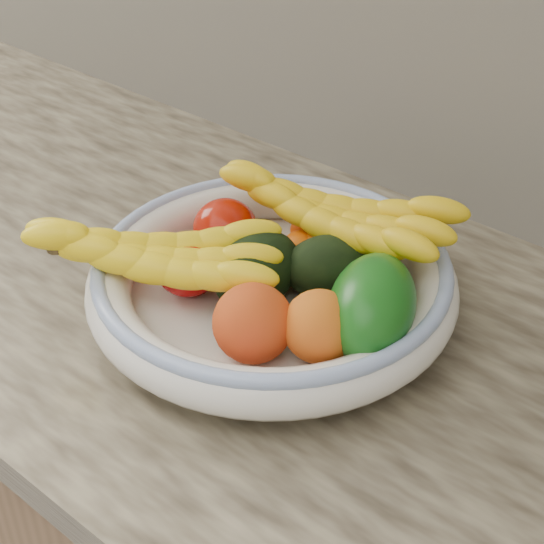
{
  "coord_description": "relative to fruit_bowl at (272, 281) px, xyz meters",
  "views": [
    {
      "loc": [
        0.46,
        1.12,
        1.46
      ],
      "look_at": [
        0.0,
        1.66,
        0.96
      ],
      "focal_mm": 55.0,
      "sensor_mm": 36.0,
      "label": 1
    }
  ],
  "objects": [
    {
      "name": "banana_bunch_back",
      "position": [
        0.01,
        0.09,
        0.04
      ],
      "size": [
        0.31,
        0.16,
        0.08
      ],
      "primitive_type": null,
      "rotation": [
        0.0,
        0.0,
        0.16
      ],
      "color": "yellow",
      "rests_on": "fruit_bowl"
    },
    {
      "name": "clementine_extra",
      "position": [
        -0.01,
        0.06,
        0.01
      ],
      "size": [
        0.05,
        0.05,
        0.04
      ],
      "primitive_type": "ellipsoid",
      "color": "#F26005",
      "rests_on": "fruit_bowl"
    },
    {
      "name": "tomato_near_left",
      "position": [
        -0.07,
        -0.05,
        0.01
      ],
      "size": [
        0.08,
        0.08,
        0.07
      ],
      "primitive_type": "ellipsoid",
      "rotation": [
        0.0,
        0.0,
        -0.12
      ],
      "color": "#C00001",
      "rests_on": "fruit_bowl"
    },
    {
      "name": "banana_bunch_front",
      "position": [
        -0.08,
        -0.09,
        0.03
      ],
      "size": [
        0.29,
        0.26,
        0.08
      ],
      "primitive_type": null,
      "rotation": [
        0.0,
        0.0,
        0.66
      ],
      "color": "yellow",
      "rests_on": "fruit_bowl"
    },
    {
      "name": "clementine_back_right",
      "position": [
        0.02,
        0.12,
        0.01
      ],
      "size": [
        0.05,
        0.05,
        0.05
      ],
      "primitive_type": "ellipsoid",
      "rotation": [
        0.0,
        0.0,
        0.03
      ],
      "color": "orange",
      "rests_on": "fruit_bowl"
    },
    {
      "name": "avocado_right",
      "position": [
        0.04,
        0.04,
        0.02
      ],
      "size": [
        0.11,
        0.12,
        0.07
      ],
      "primitive_type": "ellipsoid",
      "rotation": [
        0.0,
        0.0,
        -0.64
      ],
      "color": "black",
      "rests_on": "fruit_bowl"
    },
    {
      "name": "peach_right",
      "position": [
        0.1,
        -0.05,
        0.02
      ],
      "size": [
        0.09,
        0.09,
        0.07
      ],
      "primitive_type": "ellipsoid",
      "rotation": [
        0.0,
        0.0,
        0.4
      ],
      "color": "orange",
      "rests_on": "fruit_bowl"
    },
    {
      "name": "clementine_back_left",
      "position": [
        -0.02,
        0.1,
        0.01
      ],
      "size": [
        0.06,
        0.06,
        0.04
      ],
      "primitive_type": "ellipsoid",
      "rotation": [
        0.0,
        0.0,
        -0.4
      ],
      "color": "#F05205",
      "rests_on": "fruit_bowl"
    },
    {
      "name": "peach_front",
      "position": [
        0.05,
        -0.08,
        0.02
      ],
      "size": [
        0.1,
        0.1,
        0.08
      ],
      "primitive_type": "ellipsoid",
      "rotation": [
        0.0,
        0.0,
        0.38
      ],
      "color": "orange",
      "rests_on": "fruit_bowl"
    },
    {
      "name": "clementine_back_mid",
      "position": [
        0.01,
        0.07,
        0.01
      ],
      "size": [
        0.07,
        0.07,
        0.05
      ],
      "primitive_type": "ellipsoid",
      "rotation": [
        0.0,
        0.0,
        0.39
      ],
      "color": "#DF6504",
      "rests_on": "fruit_bowl"
    },
    {
      "name": "tomato_left",
      "position": [
        -0.09,
        0.03,
        0.01
      ],
      "size": [
        0.1,
        0.1,
        0.07
      ],
      "primitive_type": "ellipsoid",
      "rotation": [
        0.0,
        0.0,
        0.41
      ],
      "color": "#A81405",
      "rests_on": "fruit_bowl"
    },
    {
      "name": "green_mango",
      "position": [
        0.12,
        0.0,
        0.03
      ],
      "size": [
        0.15,
        0.16,
        0.11
      ],
      "primitive_type": "ellipsoid",
      "rotation": [
        0.0,
        0.31,
        0.45
      ],
      "color": "#0F500F",
      "rests_on": "fruit_bowl"
    },
    {
      "name": "fruit_bowl",
      "position": [
        0.0,
        0.0,
        0.0
      ],
      "size": [
        0.39,
        0.39,
        0.08
      ],
      "color": "white",
      "rests_on": "kitchen_counter"
    },
    {
      "name": "avocado_center",
      "position": [
        -0.01,
        -0.01,
        0.02
      ],
      "size": [
        0.08,
        0.12,
        0.08
      ],
      "primitive_type": "ellipsoid",
      "rotation": [
        0.0,
        0.0,
        0.08
      ],
      "color": "black",
      "rests_on": "fruit_bowl"
    }
  ]
}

